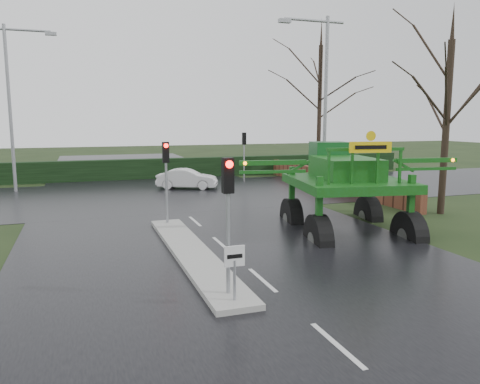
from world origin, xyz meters
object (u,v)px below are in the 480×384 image
object	(u,v)px
keep_left_sign	(235,264)
white_sedan	(187,189)
traffic_signal_mid	(166,165)
traffic_signal_far	(244,146)
traffic_signal_near	(228,197)
street_light_right	(321,91)
street_light_left_far	(14,93)
crop_sprayer	(318,176)

from	to	relation	value
keep_left_sign	white_sedan	xyz separation A→B (m)	(3.14, 19.37, -1.06)
keep_left_sign	white_sedan	distance (m)	19.65
traffic_signal_mid	white_sedan	size ratio (longest dim) A/B	0.91
traffic_signal_far	white_sedan	distance (m)	5.74
traffic_signal_near	traffic_signal_mid	size ratio (longest dim) A/B	1.00
keep_left_sign	street_light_right	size ratio (longest dim) A/B	0.14
traffic_signal_near	street_light_right	distance (m)	16.46
traffic_signal_mid	street_light_left_far	bearing A→B (deg)	118.86
traffic_signal_mid	traffic_signal_far	world-z (taller)	same
white_sedan	street_light_right	bearing A→B (deg)	-109.99
street_light_left_far	crop_sprayer	world-z (taller)	street_light_left_far
traffic_signal_far	white_sedan	bearing A→B (deg)	24.67
traffic_signal_near	white_sedan	bearing A→B (deg)	80.55
traffic_signal_near	white_sedan	distance (m)	19.31
traffic_signal_near	white_sedan	xyz separation A→B (m)	(3.14, 18.88, -2.59)
keep_left_sign	street_light_right	world-z (taller)	street_light_right
traffic_signal_far	crop_sprayer	xyz separation A→B (m)	(-2.96, -16.51, -0.21)
traffic_signal_near	crop_sprayer	xyz separation A→B (m)	(4.84, 4.51, -0.21)
traffic_signal_far	street_light_left_far	xyz separation A→B (m)	(-14.69, -0.01, 3.40)
street_light_left_far	street_light_right	bearing A→B (deg)	-26.02
white_sedan	street_light_left_far	bearing A→B (deg)	100.76
traffic_signal_near	crop_sprayer	distance (m)	6.62
traffic_signal_mid	white_sedan	xyz separation A→B (m)	(3.14, 10.38, -2.59)
street_light_right	white_sedan	xyz separation A→B (m)	(-6.35, 5.87, -5.99)
traffic_signal_near	street_light_left_far	bearing A→B (deg)	108.17
keep_left_sign	traffic_signal_mid	size ratio (longest dim) A/B	0.38
street_light_right	crop_sprayer	xyz separation A→B (m)	(-4.66, -8.50, -3.61)
traffic_signal_mid	crop_sprayer	world-z (taller)	crop_sprayer
traffic_signal_far	white_sedan	xyz separation A→B (m)	(-4.66, -2.14, -2.59)
keep_left_sign	crop_sprayer	world-z (taller)	crop_sprayer
traffic_signal_mid	white_sedan	bearing A→B (deg)	73.15
traffic_signal_far	street_light_left_far	world-z (taller)	street_light_left_far
street_light_right	crop_sprayer	distance (m)	10.34
traffic_signal_near	traffic_signal_mid	distance (m)	8.50
traffic_signal_near	street_light_left_far	size ratio (longest dim) A/B	0.35
traffic_signal_near	street_light_left_far	world-z (taller)	street_light_left_far
street_light_right	street_light_left_far	size ratio (longest dim) A/B	1.00
street_light_right	traffic_signal_far	bearing A→B (deg)	101.95
traffic_signal_near	crop_sprayer	world-z (taller)	crop_sprayer
keep_left_sign	crop_sprayer	size ratio (longest dim) A/B	0.15
street_light_right	traffic_signal_near	bearing A→B (deg)	-126.13
traffic_signal_mid	street_light_right	world-z (taller)	street_light_right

